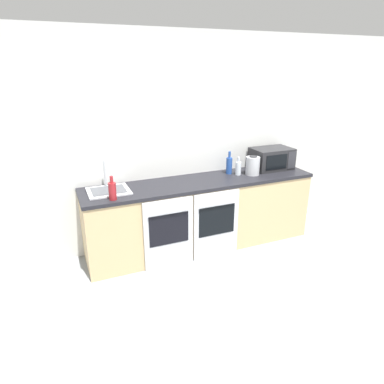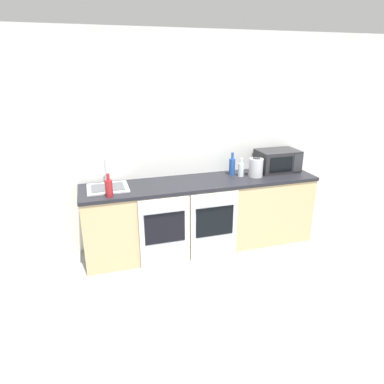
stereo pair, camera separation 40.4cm
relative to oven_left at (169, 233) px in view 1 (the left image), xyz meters
The scene contains 11 objects.
ground_plane 1.47m from the oven_left, 67.14° to the right, with size 16.00×16.00×0.00m, color gray.
wall_back 1.22m from the oven_left, 50.49° to the left, with size 10.00×0.06×2.60m.
counter_back 0.63m from the oven_left, 30.71° to the left, with size 2.89×0.64×0.88m.
oven_left is the anchor object (origin of this frame).
oven_right 0.60m from the oven_left, ahead, with size 0.58×0.06×0.83m.
microwave 1.79m from the oven_left, 14.61° to the left, with size 0.53×0.37×0.28m.
bottle_red 0.80m from the oven_left, 169.73° to the left, with size 0.08×0.08×0.26m.
bottle_blue 1.23m from the oven_left, 24.20° to the left, with size 0.08×0.08×0.29m.
bottle_clear 1.26m from the oven_left, 18.15° to the left, with size 0.07×0.07×0.23m.
kettle 1.41m from the oven_left, 13.17° to the left, with size 0.18×0.18×0.24m.
sink 0.83m from the oven_left, 146.72° to the left, with size 0.46×0.40×0.31m.
Camera 1 is at (-1.65, -1.98, 2.19)m, focal length 32.00 mm.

